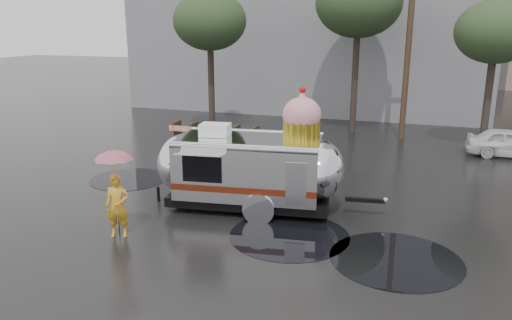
% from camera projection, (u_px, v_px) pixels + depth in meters
% --- Properties ---
extents(ground, '(120.00, 120.00, 0.00)m').
position_uv_depth(ground, '(266.00, 255.00, 12.13)').
color(ground, black).
rests_on(ground, ground).
extents(puddles, '(12.48, 6.43, 0.01)m').
position_uv_depth(puddles, '(268.00, 222.00, 14.16)').
color(puddles, black).
rests_on(puddles, ground).
extents(grey_building, '(22.00, 12.00, 13.00)m').
position_uv_depth(grey_building, '(316.00, 6.00, 33.55)').
color(grey_building, slate).
rests_on(grey_building, ground).
extents(utility_pole, '(1.60, 0.28, 9.00)m').
position_uv_depth(utility_pole, '(409.00, 41.00, 22.93)').
color(utility_pole, '#473323').
rests_on(utility_pole, ground).
extents(tree_left, '(3.64, 3.64, 6.95)m').
position_uv_depth(tree_left, '(210.00, 22.00, 24.68)').
color(tree_left, '#382D26').
rests_on(tree_left, ground).
extents(tree_mid, '(4.20, 4.20, 8.03)m').
position_uv_depth(tree_mid, '(359.00, 3.00, 24.14)').
color(tree_mid, '#382D26').
rests_on(tree_mid, ground).
extents(tree_right, '(3.36, 3.36, 6.42)m').
position_uv_depth(tree_right, '(496.00, 32.00, 20.83)').
color(tree_right, '#382D26').
rests_on(tree_right, ground).
extents(barricade_row, '(4.30, 0.80, 1.00)m').
position_uv_depth(barricade_row, '(215.00, 134.00, 22.79)').
color(barricade_row, '#473323').
rests_on(barricade_row, ground).
extents(airstream_trailer, '(7.04, 3.24, 3.81)m').
position_uv_depth(airstream_trailer, '(253.00, 166.00, 14.89)').
color(airstream_trailer, silver).
rests_on(airstream_trailer, ground).
extents(person_left, '(0.72, 0.61, 1.69)m').
position_uv_depth(person_left, '(118.00, 206.00, 13.02)').
color(person_left, gold).
rests_on(person_left, ground).
extents(umbrella_pink, '(1.21, 1.21, 2.38)m').
position_uv_depth(umbrella_pink, '(114.00, 165.00, 12.72)').
color(umbrella_pink, pink).
rests_on(umbrella_pink, ground).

